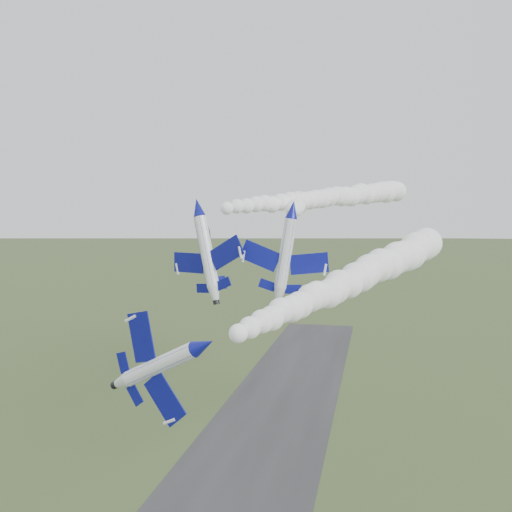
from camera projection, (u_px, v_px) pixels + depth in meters
The scene contains 7 objects.
runway at pixel (238, 485), 86.95m from camera, with size 24.00×260.00×0.04m, color #2A2A2C.
jet_lead at pixel (203, 345), 47.67m from camera, with size 6.19×12.31×9.32m.
smoke_trail_jet_lead at pixel (363, 275), 77.07m from camera, with size 5.56×64.77×5.56m, color white, non-canonical shape.
jet_pair_left at pixel (197, 207), 72.69m from camera, with size 11.21×13.22×4.12m.
smoke_trail_jet_pair_left at pixel (332, 197), 101.75m from camera, with size 4.43×64.41×4.43m, color white, non-canonical shape.
jet_pair_right at pixel (293, 209), 70.74m from camera, with size 11.10×13.31×3.53m.
smoke_trail_jet_pair_right at pixel (297, 205), 106.01m from camera, with size 4.67×64.01×4.67m, color white, non-canonical shape.
Camera 1 is at (20.20, -51.78, 41.28)m, focal length 40.00 mm.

